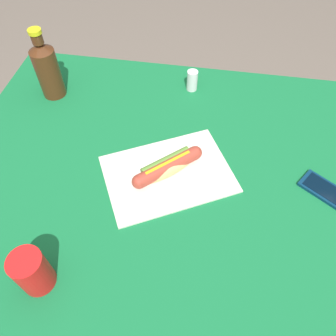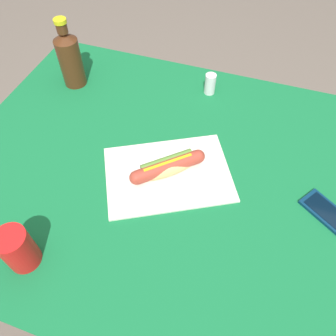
{
  "view_description": "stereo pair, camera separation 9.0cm",
  "coord_description": "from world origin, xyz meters",
  "px_view_note": "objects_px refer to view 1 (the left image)",
  "views": [
    {
      "loc": [
        0.08,
        -0.56,
        1.5
      ],
      "look_at": [
        -0.01,
        -0.01,
        0.79
      ],
      "focal_mm": 35.83,
      "sensor_mm": 36.0,
      "label": 1
    },
    {
      "loc": [
        0.17,
        -0.53,
        1.5
      ],
      "look_at": [
        -0.01,
        -0.01,
        0.79
      ],
      "focal_mm": 35.83,
      "sensor_mm": 36.0,
      "label": 2
    }
  ],
  "objects_px": {
    "hot_dog": "(168,167)",
    "salt_shaker": "(192,80)",
    "soda_bottle": "(47,68)",
    "drinking_cup": "(32,272)",
    "cell_phone": "(324,190)"
  },
  "relations": [
    {
      "from": "soda_bottle",
      "to": "salt_shaker",
      "type": "distance_m",
      "value": 0.47
    },
    {
      "from": "hot_dog",
      "to": "drinking_cup",
      "type": "distance_m",
      "value": 0.41
    },
    {
      "from": "hot_dog",
      "to": "salt_shaker",
      "type": "relative_size",
      "value": 2.44
    },
    {
      "from": "hot_dog",
      "to": "cell_phone",
      "type": "bearing_deg",
      "value": 1.87
    },
    {
      "from": "hot_dog",
      "to": "soda_bottle",
      "type": "bearing_deg",
      "value": 147.48
    },
    {
      "from": "salt_shaker",
      "to": "cell_phone",
      "type": "bearing_deg",
      "value": -42.2
    },
    {
      "from": "hot_dog",
      "to": "soda_bottle",
      "type": "distance_m",
      "value": 0.51
    },
    {
      "from": "hot_dog",
      "to": "salt_shaker",
      "type": "xyz_separation_m",
      "value": [
        0.02,
        0.37,
        0.0
      ]
    },
    {
      "from": "soda_bottle",
      "to": "salt_shaker",
      "type": "height_order",
      "value": "soda_bottle"
    },
    {
      "from": "hot_dog",
      "to": "soda_bottle",
      "type": "height_order",
      "value": "soda_bottle"
    },
    {
      "from": "soda_bottle",
      "to": "drinking_cup",
      "type": "xyz_separation_m",
      "value": [
        0.2,
        -0.61,
        -0.04
      ]
    },
    {
      "from": "soda_bottle",
      "to": "drinking_cup",
      "type": "distance_m",
      "value": 0.64
    },
    {
      "from": "hot_dog",
      "to": "cell_phone",
      "type": "xyz_separation_m",
      "value": [
        0.42,
        0.01,
        -0.03
      ]
    },
    {
      "from": "drinking_cup",
      "to": "salt_shaker",
      "type": "bearing_deg",
      "value": 70.51
    },
    {
      "from": "cell_phone",
      "to": "drinking_cup",
      "type": "distance_m",
      "value": 0.74
    }
  ]
}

